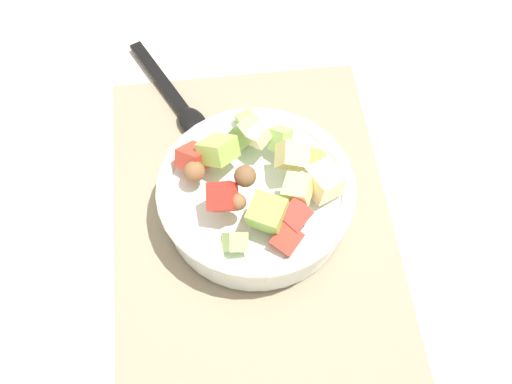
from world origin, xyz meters
TOP-DOWN VIEW (x-y plane):
  - ground_plane at (0.00, 0.00)m, footprint 2.40×2.40m
  - placemat at (0.00, 0.00)m, footprint 0.51×0.36m
  - salad_bowl at (-0.02, 0.01)m, footprint 0.25×0.25m
  - serving_spoon at (-0.21, -0.08)m, footprint 0.20×0.11m

SIDE VIEW (x-z plane):
  - ground_plane at x=0.00m, z-range 0.00..0.00m
  - placemat at x=0.00m, z-range 0.00..0.01m
  - serving_spoon at x=-0.21m, z-range 0.00..0.02m
  - salad_bowl at x=-0.02m, z-range -0.02..0.11m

